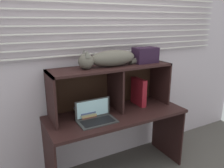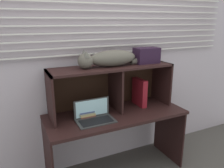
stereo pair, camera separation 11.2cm
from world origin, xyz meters
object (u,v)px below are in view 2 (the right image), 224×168
(laptop, at_px, (94,116))
(storage_box, at_px, (147,55))
(cat, at_px, (110,59))
(binder_upright, at_px, (139,92))
(book_stack, at_px, (85,112))

(laptop, xyz_separation_m, storage_box, (0.67, 0.16, 0.51))
(cat, relative_size, laptop, 2.42)
(cat, bearing_deg, storage_box, 0.00)
(cat, height_order, laptop, cat)
(laptop, distance_m, binder_upright, 0.62)
(laptop, relative_size, storage_box, 1.35)
(binder_upright, bearing_deg, cat, -180.00)
(book_stack, bearing_deg, binder_upright, -0.06)
(cat, bearing_deg, binder_upright, 0.00)
(binder_upright, xyz_separation_m, storage_box, (0.07, 0.00, 0.40))
(book_stack, distance_m, storage_box, 0.88)
(laptop, distance_m, storage_box, 0.86)
(book_stack, bearing_deg, storage_box, -0.05)
(laptop, bearing_deg, binder_upright, 14.74)
(cat, height_order, book_stack, cat)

